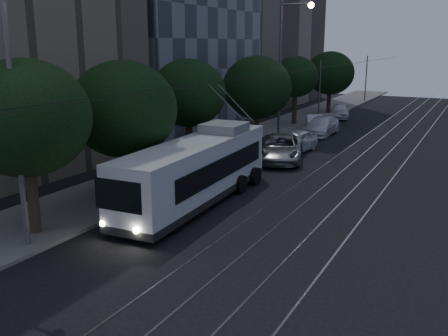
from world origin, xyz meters
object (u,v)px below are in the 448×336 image
car_white_d (340,111)px  streetlamp_far (285,59)px  car_white_a (296,141)px  car_white_b (321,126)px  car_white_c (315,123)px  streetlamp_near (20,88)px  pickup_silver (281,148)px  trolleybus (198,170)px

car_white_d → streetlamp_far: (-0.48, -14.78, 5.64)m
car_white_a → car_white_b: 7.59m
car_white_c → streetlamp_near: size_ratio=0.42×
streetlamp_near → car_white_a: bearing=82.7°
car_white_d → streetlamp_far: size_ratio=0.43×
pickup_silver → car_white_d: (-1.60, 20.62, -0.06)m
pickup_silver → car_white_d: pickup_silver is taller
pickup_silver → car_white_d: bearing=77.3°
pickup_silver → streetlamp_near: size_ratio=0.60×
car_white_b → car_white_d: car_white_d is taller
trolleybus → streetlamp_far: (-1.88, 16.16, 4.79)m
pickup_silver → streetlamp_far: 8.34m
streetlamp_near → car_white_b: bearing=85.5°
car_white_d → streetlamp_near: (-1.09, -38.73, 5.26)m
car_white_c → streetlamp_far: (-0.48, -6.49, 5.74)m
car_white_a → car_white_b: car_white_a is taller
car_white_a → streetlamp_far: bearing=130.1°
car_white_d → streetlamp_far: streetlamp_far is taller
car_white_b → streetlamp_far: (-1.62, -4.66, 5.66)m
car_white_b → car_white_d: bearing=97.0°
pickup_silver → car_white_d: size_ratio=1.31×
trolleybus → car_white_a: (0.20, 13.24, -0.85)m
trolleybus → car_white_d: size_ratio=2.58×
car_white_d → streetlamp_near: bearing=-103.7°
trolleybus → streetlamp_near: bearing=-110.6°
trolleybus → pickup_silver: size_ratio=1.97×
trolleybus → streetlamp_near: 9.29m
trolleybus → car_white_a: 13.27m
pickup_silver → car_white_c: pickup_silver is taller
car_white_d → car_white_b: bearing=-95.6°
car_white_a → car_white_d: car_white_d is taller
car_white_b → car_white_d: size_ratio=1.14×
car_white_a → streetlamp_near: size_ratio=0.46×
streetlamp_far → car_white_b: bearing=70.8°
streetlamp_near → pickup_silver: bearing=81.6°
car_white_c → car_white_d: car_white_d is taller
trolleybus → car_white_c: (-1.40, 22.65, -0.94)m
car_white_d → car_white_c: bearing=-102.1°
trolleybus → car_white_a: bearing=86.2°
car_white_a → streetlamp_far: size_ratio=0.43×
streetlamp_far → car_white_c: bearing=85.8°
car_white_a → streetlamp_far: streetlamp_far is taller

